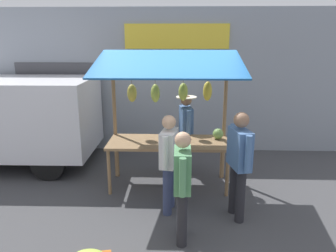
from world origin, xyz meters
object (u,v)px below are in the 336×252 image
Objects in this scene: shopper_in_striped_shirt at (182,180)px; shopper_with_ponytail at (169,157)px; vendor_with_sunhat at (186,127)px; shopper_in_grey_tee at (239,158)px; market_stall at (170,105)px.

shopper_with_ponytail is at bearing 14.25° from shopper_in_striped_shirt.
vendor_with_sunhat is at bearing -2.13° from shopper_in_striped_shirt.
shopper_with_ponytail is (0.20, -0.80, 0.02)m from shopper_in_striped_shirt.
shopper_with_ponytail is (1.05, -0.17, -0.07)m from shopper_in_grey_tee.
vendor_with_sunhat is at bearing 11.04° from shopper_in_grey_tee.
shopper_in_grey_tee is at bearing 133.18° from market_stall.
shopper_in_striped_shirt is 0.93× the size of shopper_in_grey_tee.
vendor_with_sunhat reaches higher than shopper_with_ponytail.
vendor_with_sunhat is at bearing -113.52° from market_stall.
market_stall is 1.16m from shopper_with_ponytail.
shopper_in_grey_tee reaches higher than shopper_with_ponytail.
market_stall is 1.55× the size of vendor_with_sunhat.
shopper_in_grey_tee is (-0.76, 1.84, 0.03)m from vendor_with_sunhat.
shopper_with_ponytail reaches higher than shopper_in_striped_shirt.
market_stall reaches higher than shopper_in_grey_tee.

